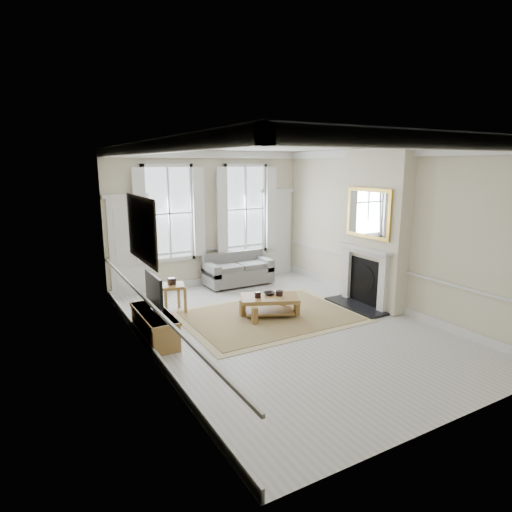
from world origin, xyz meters
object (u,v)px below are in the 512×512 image
sofa (237,271)px  tv_stand (155,326)px  coffee_table (270,300)px  side_table (172,290)px

sofa → tv_stand: bearing=-139.5°
sofa → tv_stand: 3.82m
sofa → coffee_table: sofa is taller
side_table → tv_stand: size_ratio=0.42×
sofa → coffee_table: (-0.52, -2.49, 0.00)m
tv_stand → coffee_table: bearing=-0.1°
coffee_table → sofa: bearing=102.5°
coffee_table → tv_stand: (-2.39, 0.00, -0.09)m
sofa → side_table: 2.49m
sofa → tv_stand: sofa is taller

